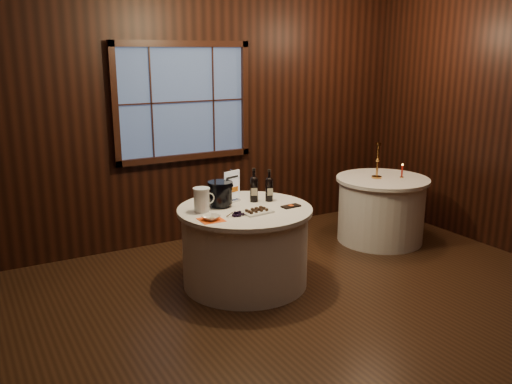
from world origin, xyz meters
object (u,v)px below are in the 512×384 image
main_table (245,246)px  glass_pitcher (202,200)px  port_bottle_left (254,187)px  ice_bucket (220,193)px  red_candle (402,172)px  cracker_bowl (211,218)px  grape_bunch (237,214)px  brass_candlestick (377,165)px  port_bottle_right (269,187)px  sign_stand (231,191)px  side_table (381,209)px  chocolate_plate (257,211)px  chocolate_box (291,206)px

main_table → glass_pitcher: (-0.40, 0.09, 0.50)m
port_bottle_left → ice_bucket: 0.36m
port_bottle_left → red_candle: port_bottle_left is taller
ice_bucket → cracker_bowl: size_ratio=1.59×
main_table → red_candle: bearing=5.1°
grape_bunch → brass_candlestick: bearing=14.0°
port_bottle_right → port_bottle_left: bearing=173.0°
sign_stand → port_bottle_right: 0.37m
ice_bucket → sign_stand: bearing=29.6°
sign_stand → glass_pitcher: (-0.39, -0.16, 0.00)m
sign_stand → ice_bucket: size_ratio=1.33×
main_table → port_bottle_right: port_bottle_right is taller
sign_stand → ice_bucket: sign_stand is taller
main_table → grape_bunch: (-0.18, -0.20, 0.40)m
sign_stand → glass_pitcher: 0.42m
side_table → brass_candlestick: (-0.07, 0.03, 0.53)m
grape_bunch → port_bottle_left: bearing=43.4°
main_table → grape_bunch: bearing=-132.7°
chocolate_plate → chocolate_box: 0.38m
side_table → port_bottle_left: port_bottle_left is taller
glass_pitcher → brass_candlestick: 2.34m
main_table → brass_candlestick: size_ratio=3.05×
main_table → chocolate_box: size_ratio=7.06×
main_table → port_bottle_right: 0.62m
grape_bunch → cracker_bowl: size_ratio=1.21×
grape_bunch → red_candle: (2.38, 0.39, 0.05)m
brass_candlestick → port_bottle_right: bearing=-171.6°
main_table → brass_candlestick: (1.93, 0.33, 0.53)m
main_table → chocolate_plate: chocolate_plate is taller
port_bottle_left → glass_pitcher: port_bottle_left is taller
ice_bucket → chocolate_plate: size_ratio=0.82×
side_table → sign_stand: sign_stand is taller
side_table → grape_bunch: size_ratio=5.86×
port_bottle_right → red_candle: bearing=18.3°
main_table → port_bottle_left: 0.58m
chocolate_box → red_candle: bearing=7.7°
brass_candlestick → ice_bucket: bearing=-175.3°
port_bottle_right → chocolate_box: bearing=-60.5°
glass_pitcher → side_table: bearing=7.2°
chocolate_plate → port_bottle_right: bearing=43.4°
port_bottle_left → port_bottle_right: size_ratio=1.06×
main_table → chocolate_plate: 0.44m
ice_bucket → brass_candlestick: bearing=4.7°
side_table → glass_pitcher: size_ratio=4.80×
sign_stand → port_bottle_left: bearing=-43.0°
port_bottle_right → grape_bunch: 0.59m
port_bottle_left → sign_stand: bearing=177.9°
side_table → chocolate_box: size_ratio=5.95×
side_table → glass_pitcher: (-2.40, -0.21, 0.50)m
glass_pitcher → chocolate_plate: bearing=-32.0°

